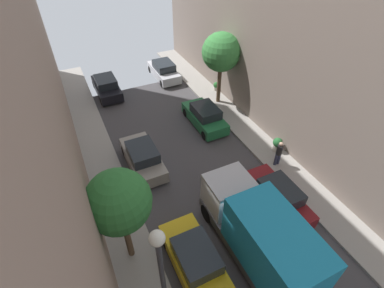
# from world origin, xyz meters

# --- Properties ---
(ground) EXTENTS (32.00, 32.00, 0.00)m
(ground) POSITION_xyz_m (0.00, 0.00, 0.00)
(ground) COLOR #423F42
(sidewalk_left) EXTENTS (2.00, 44.00, 0.15)m
(sidewalk_left) POSITION_xyz_m (-5.00, 0.00, 0.07)
(sidewalk_left) COLOR gray
(sidewalk_left) RESTS_ON ground
(sidewalk_right) EXTENTS (2.00, 44.00, 0.15)m
(sidewalk_right) POSITION_xyz_m (5.00, 0.00, 0.07)
(sidewalk_right) COLOR gray
(sidewalk_right) RESTS_ON ground
(parked_car_left_2) EXTENTS (1.78, 4.20, 1.57)m
(parked_car_left_2) POSITION_xyz_m (-2.70, -1.01, 0.72)
(parked_car_left_2) COLOR gold
(parked_car_left_2) RESTS_ON ground
(parked_car_left_3) EXTENTS (1.78, 4.20, 1.57)m
(parked_car_left_3) POSITION_xyz_m (-2.70, 6.18, 0.72)
(parked_car_left_3) COLOR gray
(parked_car_left_3) RESTS_ON ground
(parked_car_left_4) EXTENTS (1.78, 4.20, 1.57)m
(parked_car_left_4) POSITION_xyz_m (-2.70, 15.83, 0.72)
(parked_car_left_4) COLOR black
(parked_car_left_4) RESTS_ON ground
(parked_car_right_2) EXTENTS (1.78, 4.20, 1.57)m
(parked_car_right_2) POSITION_xyz_m (2.70, 0.22, 0.72)
(parked_car_right_2) COLOR maroon
(parked_car_right_2) RESTS_ON ground
(parked_car_right_3) EXTENTS (1.78, 4.20, 1.57)m
(parked_car_right_3) POSITION_xyz_m (2.70, 8.42, 0.72)
(parked_car_right_3) COLOR #1E6638
(parked_car_right_3) RESTS_ON ground
(parked_car_right_4) EXTENTS (1.78, 4.20, 1.57)m
(parked_car_right_4) POSITION_xyz_m (2.70, 16.54, 0.72)
(parked_car_right_4) COLOR silver
(parked_car_right_4) RESTS_ON ground
(delivery_truck) EXTENTS (2.26, 6.60, 3.38)m
(delivery_truck) POSITION_xyz_m (0.00, -1.74, 1.79)
(delivery_truck) COLOR #4C4C51
(delivery_truck) RESTS_ON ground
(pedestrian) EXTENTS (0.40, 0.36, 1.72)m
(pedestrian) POSITION_xyz_m (4.70, 2.68, 1.07)
(pedestrian) COLOR #2D334C
(pedestrian) RESTS_ON sidewalk_right
(street_tree_1) EXTENTS (2.83, 2.83, 5.52)m
(street_tree_1) POSITION_xyz_m (5.07, 10.62, 4.23)
(street_tree_1) COLOR brown
(street_tree_1) RESTS_ON sidewalk_right
(street_tree_2) EXTENTS (2.59, 2.59, 5.05)m
(street_tree_2) POSITION_xyz_m (-5.06, 0.80, 3.88)
(street_tree_2) COLOR brown
(street_tree_2) RESTS_ON sidewalk_left
(potted_plant_0) EXTENTS (0.43, 0.43, 0.72)m
(potted_plant_0) POSITION_xyz_m (-5.75, 5.48, 0.54)
(potted_plant_0) COLOR #B2A899
(potted_plant_0) RESTS_ON sidewalk_left
(potted_plant_2) EXTENTS (0.61, 0.61, 0.95)m
(potted_plant_2) POSITION_xyz_m (5.51, 3.73, 0.67)
(potted_plant_2) COLOR #B2A899
(potted_plant_2) RESTS_ON sidewalk_right
(potted_plant_3) EXTENTS (0.48, 0.48, 0.73)m
(potted_plant_3) POSITION_xyz_m (5.79, 12.25, 0.55)
(potted_plant_3) COLOR #B2A899
(potted_plant_3) RESTS_ON sidewalk_right
(lamp_post) EXTENTS (0.44, 0.44, 6.19)m
(lamp_post) POSITION_xyz_m (-4.60, -2.64, 4.16)
(lamp_post) COLOR #333338
(lamp_post) RESTS_ON sidewalk_left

